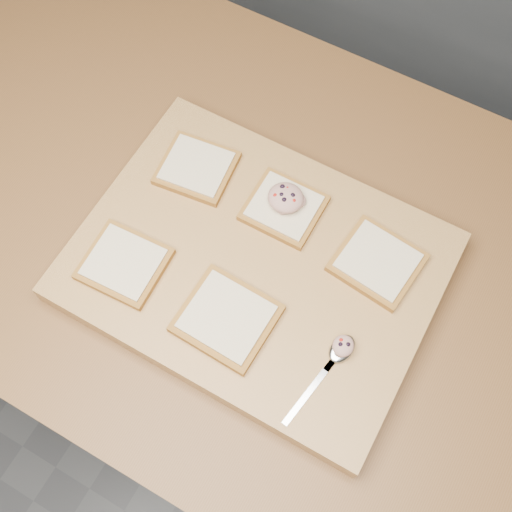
{
  "coord_description": "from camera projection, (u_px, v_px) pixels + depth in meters",
  "views": [
    {
      "loc": [
        0.01,
        -0.39,
        1.8
      ],
      "look_at": [
        -0.18,
        -0.06,
        0.96
      ],
      "focal_mm": 45.0,
      "sensor_mm": 36.0,
      "label": 1
    }
  ],
  "objects": [
    {
      "name": "bread_near_center",
      "position": [
        227.0,
        318.0,
        0.89
      ],
      "size": [
        0.13,
        0.12,
        0.02
      ],
      "color": "olive",
      "rests_on": "cutting_board"
    },
    {
      "name": "spoon",
      "position": [
        337.0,
        355.0,
        0.88
      ],
      "size": [
        0.04,
        0.15,
        0.01
      ],
      "color": "silver",
      "rests_on": "cutting_board"
    },
    {
      "name": "island_counter",
      "position": [
        342.0,
        369.0,
        1.37
      ],
      "size": [
        2.0,
        0.8,
        0.9
      ],
      "color": "slate",
      "rests_on": "ground"
    },
    {
      "name": "ground",
      "position": [
        322.0,
        410.0,
        1.78
      ],
      "size": [
        4.0,
        4.0,
        0.0
      ],
      "primitive_type": "plane",
      "color": "#515459",
      "rests_on": "ground"
    },
    {
      "name": "bread_far_right",
      "position": [
        377.0,
        262.0,
        0.93
      ],
      "size": [
        0.13,
        0.12,
        0.02
      ],
      "color": "olive",
      "rests_on": "cutting_board"
    },
    {
      "name": "cutting_board",
      "position": [
        256.0,
        267.0,
        0.96
      ],
      "size": [
        0.52,
        0.39,
        0.04
      ],
      "primitive_type": "cube",
      "color": "tan",
      "rests_on": "island_counter"
    },
    {
      "name": "bread_far_center",
      "position": [
        284.0,
        208.0,
        0.97
      ],
      "size": [
        0.11,
        0.1,
        0.02
      ],
      "color": "olive",
      "rests_on": "cutting_board"
    },
    {
      "name": "tuna_salad_dollop",
      "position": [
        286.0,
        198.0,
        0.95
      ],
      "size": [
        0.05,
        0.05,
        0.03
      ],
      "color": "tan",
      "rests_on": "bread_far_center"
    },
    {
      "name": "bread_near_left",
      "position": [
        124.0,
        264.0,
        0.93
      ],
      "size": [
        0.12,
        0.11,
        0.02
      ],
      "color": "olive",
      "rests_on": "cutting_board"
    },
    {
      "name": "spoon_salad",
      "position": [
        343.0,
        346.0,
        0.87
      ],
      "size": [
        0.03,
        0.03,
        0.02
      ],
      "color": "tan",
      "rests_on": "spoon"
    },
    {
      "name": "bread_far_left",
      "position": [
        197.0,
        168.0,
        1.0
      ],
      "size": [
        0.12,
        0.11,
        0.02
      ],
      "color": "olive",
      "rests_on": "cutting_board"
    }
  ]
}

